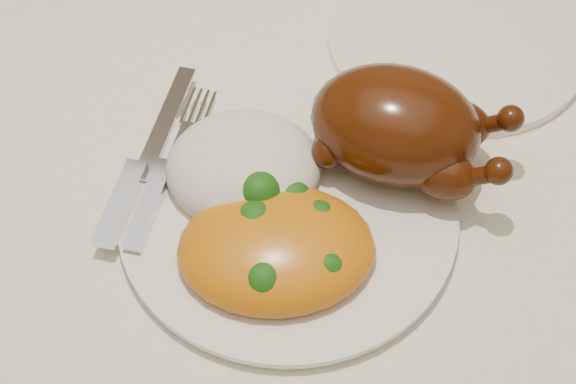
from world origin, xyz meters
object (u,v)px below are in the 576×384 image
(roast_chicken, at_px, (400,126))
(dining_table, at_px, (243,158))
(dinner_plate, at_px, (288,212))
(side_plate, at_px, (456,39))

(roast_chicken, bearing_deg, dining_table, 161.06)
(roast_chicken, bearing_deg, dinner_plate, -132.16)
(dining_table, relative_size, side_plate, 6.96)
(dining_table, bearing_deg, dinner_plate, -56.60)
(dining_table, bearing_deg, side_plate, 30.65)
(side_plate, distance_m, roast_chicken, 0.17)
(dinner_plate, distance_m, side_plate, 0.24)
(dining_table, height_order, roast_chicken, roast_chicken)
(dinner_plate, height_order, roast_chicken, roast_chicken)
(side_plate, bearing_deg, roast_chicken, -98.47)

